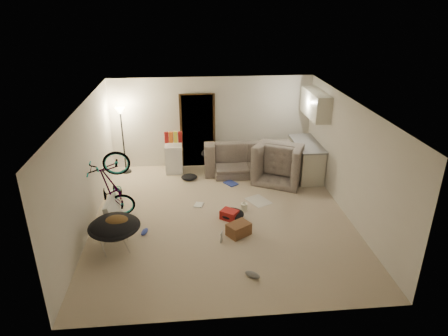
{
  "coord_description": "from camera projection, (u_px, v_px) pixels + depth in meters",
  "views": [
    {
      "loc": [
        -0.65,
        -7.59,
        4.48
      ],
      "look_at": [
        0.11,
        0.6,
        0.9
      ],
      "focal_mm": 32.0,
      "sensor_mm": 36.0,
      "label": 1
    }
  ],
  "objects": [
    {
      "name": "shoe_3",
      "position": [
        253.0,
        275.0,
        6.87
      ],
      "size": [
        0.3,
        0.25,
        0.1
      ],
      "primitive_type": "ellipsoid",
      "rotation": [
        0.0,
        0.0,
        -0.61
      ],
      "color": "slate",
      "rests_on": "floor"
    },
    {
      "name": "wall_left",
      "position": [
        85.0,
        169.0,
        8.04
      ],
      "size": [
        0.02,
        6.0,
        2.5
      ],
      "primitive_type": "cube",
      "color": "silver",
      "rests_on": "floor"
    },
    {
      "name": "book_blue",
      "position": [
        231.0,
        183.0,
        10.28
      ],
      "size": [
        0.39,
        0.41,
        0.03
      ],
      "primitive_type": "cube",
      "rotation": [
        0.0,
        0.0,
        0.6
      ],
      "color": "#3042AD",
      "rests_on": "floor"
    },
    {
      "name": "juicer",
      "position": [
        244.0,
        206.0,
        9.01
      ],
      "size": [
        0.16,
        0.16,
        0.23
      ],
      "color": "white",
      "rests_on": "floor"
    },
    {
      "name": "newspaper",
      "position": [
        258.0,
        201.0,
        9.44
      ],
      "size": [
        0.65,
        0.71,
        0.01
      ],
      "primitive_type": "cube",
      "rotation": [
        0.0,
        0.0,
        0.48
      ],
      "color": "beige",
      "rests_on": "floor"
    },
    {
      "name": "kitchen_counter",
      "position": [
        306.0,
        160.0,
        10.63
      ],
      "size": [
        0.6,
        1.5,
        0.88
      ],
      "primitive_type": "cube",
      "color": "beige",
      "rests_on": "floor"
    },
    {
      "name": "wall_right",
      "position": [
        350.0,
        160.0,
        8.51
      ],
      "size": [
        0.02,
        6.0,
        2.5
      ],
      "primitive_type": "cube",
      "color": "silver",
      "rests_on": "floor"
    },
    {
      "name": "hoodie",
      "position": [
        116.0,
        222.0,
        7.4
      ],
      "size": [
        0.53,
        0.47,
        0.22
      ],
      "primitive_type": "ellipsoid",
      "rotation": [
        0.0,
        0.0,
        0.15
      ],
      "color": "brown",
      "rests_on": "saucer_chair"
    },
    {
      "name": "snack_box_0",
      "position": [
        166.0,
        137.0,
        10.6
      ],
      "size": [
        0.12,
        0.1,
        0.3
      ],
      "primitive_type": "cube",
      "rotation": [
        0.0,
        0.0,
        0.29
      ],
      "color": "maroon",
      "rests_on": "mini_fridge"
    },
    {
      "name": "bicycle",
      "position": [
        114.0,
        201.0,
        8.55
      ],
      "size": [
        1.68,
        0.84,
        0.94
      ],
      "primitive_type": "imported",
      "rotation": [
        0.0,
        -0.17,
        1.65
      ],
      "color": "black",
      "rests_on": "floor"
    },
    {
      "name": "floor",
      "position": [
        222.0,
        217.0,
        8.78
      ],
      "size": [
        5.5,
        6.0,
        0.02
      ],
      "primitive_type": "cube",
      "color": "#C4B097",
      "rests_on": "ground"
    },
    {
      "name": "snack_box_2",
      "position": [
        176.0,
        137.0,
        10.62
      ],
      "size": [
        0.1,
        0.07,
        0.3
      ],
      "primitive_type": "cube",
      "rotation": [
        0.0,
        0.0,
        0.04
      ],
      "color": "yellow",
      "rests_on": "mini_fridge"
    },
    {
      "name": "shoe_2",
      "position": [
        145.0,
        232.0,
        8.13
      ],
      "size": [
        0.19,
        0.28,
        0.09
      ],
      "primitive_type": "ellipsoid",
      "rotation": [
        0.0,
        0.0,
        1.22
      ],
      "color": "#3042AD",
      "rests_on": "floor"
    },
    {
      "name": "book_asset",
      "position": [
        221.0,
        243.0,
        7.83
      ],
      "size": [
        0.25,
        0.22,
        0.02
      ],
      "primitive_type": "imported",
      "rotation": [
        0.0,
        0.0,
        1.23
      ],
      "color": "maroon",
      "rests_on": "floor"
    },
    {
      "name": "counter_top",
      "position": [
        307.0,
        144.0,
        10.45
      ],
      "size": [
        0.64,
        1.54,
        0.04
      ],
      "primitive_type": "cube",
      "color": "gray",
      "rests_on": "kitchen_counter"
    },
    {
      "name": "snack_box_3",
      "position": [
        180.0,
        137.0,
        10.63
      ],
      "size": [
        0.11,
        0.08,
        0.3
      ],
      "primitive_type": "cube",
      "rotation": [
        0.0,
        0.0,
        0.14
      ],
      "color": "maroon",
      "rests_on": "mini_fridge"
    },
    {
      "name": "kitchen_uppers",
      "position": [
        316.0,
        104.0,
        10.04
      ],
      "size": [
        0.38,
        1.4,
        0.65
      ],
      "primitive_type": "cube",
      "color": "beige",
      "rests_on": "wall_right"
    },
    {
      "name": "sofa",
      "position": [
        246.0,
        159.0,
        10.96
      ],
      "size": [
        2.3,
        0.9,
        0.67
      ],
      "primitive_type": "imported",
      "rotation": [
        0.0,
        0.0,
        3.14
      ],
      "color": "#313832",
      "rests_on": "floor"
    },
    {
      "name": "drink_case_a",
      "position": [
        239.0,
        229.0,
        8.06
      ],
      "size": [
        0.55,
        0.51,
        0.26
      ],
      "primitive_type": "cube",
      "rotation": [
        0.0,
        0.0,
        0.59
      ],
      "color": "brown",
      "rests_on": "floor"
    },
    {
      "name": "doorway",
      "position": [
        198.0,
        131.0,
        11.05
      ],
      "size": [
        0.85,
        0.1,
        2.04
      ],
      "primitive_type": "cube",
      "color": "black",
      "rests_on": "floor"
    },
    {
      "name": "clothes_lump_b",
      "position": [
        189.0,
        177.0,
        10.53
      ],
      "size": [
        0.47,
        0.42,
        0.13
      ],
      "primitive_type": "ellipsoid",
      "rotation": [
        0.0,
        0.0,
        0.14
      ],
      "color": "black",
      "rests_on": "floor"
    },
    {
      "name": "floor_lamp",
      "position": [
        122.0,
        126.0,
        10.47
      ],
      "size": [
        0.28,
        0.28,
        1.81
      ],
      "color": "black",
      "rests_on": "floor"
    },
    {
      "name": "book_white",
      "position": [
        199.0,
        205.0,
        9.24
      ],
      "size": [
        0.25,
        0.29,
        0.02
      ],
      "primitive_type": "cube",
      "rotation": [
        0.0,
        0.0,
        -0.3
      ],
      "color": "silver",
      "rests_on": "floor"
    },
    {
      "name": "snack_box_1",
      "position": [
        171.0,
        137.0,
        10.61
      ],
      "size": [
        0.12,
        0.1,
        0.3
      ],
      "primitive_type": "cube",
      "rotation": [
        0.0,
        0.0,
        -0.3
      ],
      "color": "orange",
      "rests_on": "mini_fridge"
    },
    {
      "name": "shoe_1",
      "position": [
        230.0,
        178.0,
        10.53
      ],
      "size": [
        0.25,
        0.22,
        0.09
      ],
      "primitive_type": "ellipsoid",
      "rotation": [
        0.0,
        0.0,
        -0.63
      ],
      "color": "slate",
      "rests_on": "floor"
    },
    {
      "name": "saucer_chair",
      "position": [
        115.0,
        231.0,
        7.5
      ],
      "size": [
        0.97,
        0.97,
        0.69
      ],
      "color": "silver",
      "rests_on": "floor"
    },
    {
      "name": "drink_case_b",
      "position": [
        229.0,
        215.0,
        8.65
      ],
      "size": [
        0.44,
        0.42,
        0.21
      ],
      "primitive_type": "cube",
      "rotation": [
        0.0,
        0.0,
        -0.63
      ],
      "color": "maroon",
      "rests_on": "floor"
    },
    {
      "name": "door_trim",
      "position": [
        198.0,
        131.0,
        11.02
      ],
      "size": [
        0.97,
        0.04,
        2.1
      ],
      "primitive_type": "cube",
      "color": "#352312",
      "rests_on": "floor"
    },
    {
      "name": "sofa_drape",
      "position": [
        212.0,
        153.0,
        10.79
      ],
      "size": [
        0.59,
        0.5,
        0.28
      ],
      "primitive_type": "ellipsoid",
      "rotation": [
        0.0,
        0.0,
        -0.08
      ],
      "color": "black",
      "rests_on": "sofa"
    },
    {
      "name": "clothes_lump_a",
      "position": [
        232.0,
        214.0,
        8.72
      ],
      "size": [
        0.68,
        0.63,
        0.18
      ],
      "primitive_type": "ellipsoid",
      "rotation": [
        0.0,
        0.0,
        -0.36
      ],
      "color": "black",
      "rests_on": "floor"
    },
    {
      "name": "wall_front",
      "position": [
        240.0,
        249.0,
        5.53
      ],
      "size": [
        5.5,
        0.02,
        2.5
      ],
      "primitive_type": "cube",
      "color": "silver",
      "rests_on": "floor"
    },
    {
      "name": "wall_back",
      "position": [
        212.0,
        122.0,
        11.03
      ],
      "size": [
        5.5,
        0.02,
        2.5
      ],
      "primitive_type": "cube",
      "color": "silver",
      "rests_on": "floor"
    },
    {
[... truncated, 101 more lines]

